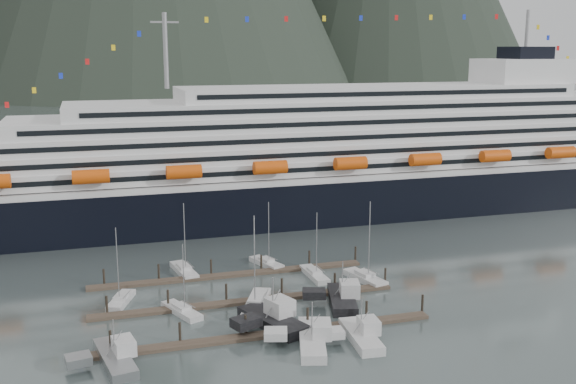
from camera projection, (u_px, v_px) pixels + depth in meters
The scene contains 17 objects.
ground at pixel (283, 306), 103.36m from camera, with size 1600.00×1600.00×0.00m, color #4E5C5B.
cruise_ship at pixel (339, 163), 160.80m from camera, with size 210.00×30.40×50.30m.
dock_near at pixel (269, 334), 92.59m from camera, with size 48.18×2.28×3.20m.
dock_mid at pixel (247, 301), 104.76m from camera, with size 48.18×2.28×3.20m.
dock_far at pixel (230, 274), 116.93m from camera, with size 48.18×2.28×3.20m.
sailboat_a at pixel (121, 301), 104.49m from camera, with size 5.01×8.29×12.71m.
sailboat_b at pixel (182, 311), 100.37m from camera, with size 5.37×8.86×11.35m.
sailboat_d at pixel (256, 304), 102.85m from camera, with size 7.42×12.05×15.23m.
sailboat_e at pixel (184, 271), 118.52m from camera, with size 3.95×9.97×13.28m.
sailboat_f at pixel (266, 263), 122.77m from camera, with size 4.94×8.41×12.38m.
sailboat_g at pixel (314, 275), 116.58m from camera, with size 2.57×9.33×12.06m.
sailboat_h at pixel (365, 278), 114.58m from camera, with size 4.94×9.82×14.53m.
trawler_a at pixel (114, 357), 84.35m from camera, with size 8.78×12.04×6.38m.
trawler_b at pixel (272, 320), 95.72m from camera, with size 10.69×12.85×7.99m.
trawler_c at pixel (311, 338), 89.93m from camera, with size 9.86×13.14×6.47m.
trawler_d at pixel (360, 335), 90.98m from camera, with size 8.10×10.92×6.34m.
trawler_e at pixel (341, 298), 104.17m from camera, with size 9.57×12.03×7.45m.
Camera 1 is at (-27.46, -93.52, 38.63)m, focal length 42.00 mm.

